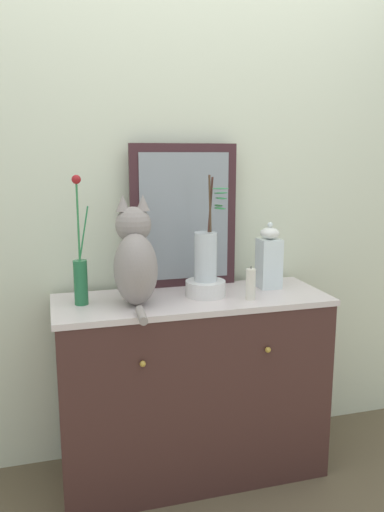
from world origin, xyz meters
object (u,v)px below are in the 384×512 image
bowl_porcelain (205,288)px  vase_glass_clear (206,254)px  vase_slim_green (80,273)px  candle_pillar (251,284)px  sideboard (192,386)px  mirror_leaning (184,216)px  cat_sitting (135,259)px  jar_lidded_porcelain (269,258)px

bowl_porcelain → vase_glass_clear: (0.00, -0.00, 0.15)m
vase_slim_green → candle_pillar: 0.70m
sideboard → vase_glass_clear: size_ratio=2.59×
mirror_leaning → bowl_porcelain: size_ratio=3.74×
mirror_leaning → candle_pillar: mirror_leaning is taller
mirror_leaning → vase_glass_clear: size_ratio=1.43×
cat_sitting → vase_glass_clear: (0.31, 0.03, -0.00)m
mirror_leaning → jar_lidded_porcelain: mirror_leaning is taller
bowl_porcelain → mirror_leaning: bearing=103.3°
sideboard → vase_glass_clear: (0.06, 0.01, 0.60)m
vase_slim_green → candle_pillar: (0.69, -0.12, -0.07)m
sideboard → vase_slim_green: size_ratio=2.24×
mirror_leaning → cat_sitting: bearing=-140.2°
cat_sitting → vase_slim_green: 0.23m
candle_pillar → cat_sitting: bearing=170.4°
mirror_leaning → candle_pillar: bearing=-55.0°
vase_glass_clear → candle_pillar: size_ratio=3.15×
sideboard → vase_slim_green: (-0.46, 0.02, 0.54)m
sideboard → candle_pillar: 0.54m
sideboard → mirror_leaning: bearing=84.9°
vase_glass_clear → vase_slim_green: bearing=178.5°
sideboard → candle_pillar: bearing=-24.4°
vase_slim_green → jar_lidded_porcelain: 0.85m
candle_pillar → jar_lidded_porcelain: bearing=46.4°
sideboard → candle_pillar: size_ratio=8.17×
vase_glass_clear → jar_lidded_porcelain: size_ratio=1.50×
vase_slim_green → candle_pillar: vase_slim_green is taller
cat_sitting → jar_lidded_porcelain: size_ratio=1.46×
vase_glass_clear → mirror_leaning: bearing=103.9°
cat_sitting → bowl_porcelain: cat_sitting is taller
mirror_leaning → candle_pillar: 0.45m
vase_slim_green → vase_glass_clear: size_ratio=1.16×
vase_slim_green → bowl_porcelain: size_ratio=3.02×
sideboard → mirror_leaning: mirror_leaning is taller
sideboard → bowl_porcelain: bowl_porcelain is taller
bowl_porcelain → vase_glass_clear: size_ratio=0.38×
mirror_leaning → jar_lidded_porcelain: bearing=-20.4°
vase_slim_green → jar_lidded_porcelain: (0.85, 0.04, 0.00)m
vase_glass_clear → candle_pillar: vase_glass_clear is taller
cat_sitting → candle_pillar: cat_sitting is taller
mirror_leaning → jar_lidded_porcelain: 0.43m
cat_sitting → mirror_leaning: bearing=39.8°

